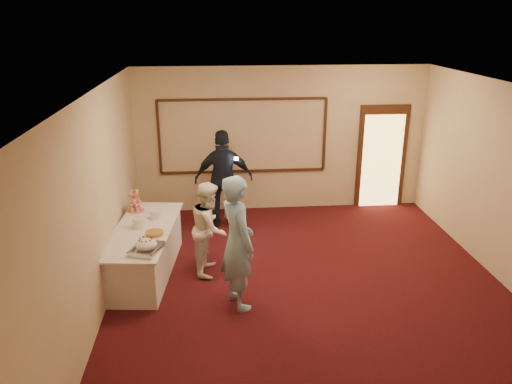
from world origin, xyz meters
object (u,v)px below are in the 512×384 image
Objects in this scene: plate_stack_b at (156,214)px; guest at (224,179)px; plate_stack_a at (139,223)px; cupcake_stand at (135,203)px; man at (237,243)px; buffet_table at (145,251)px; woman at (210,228)px; pavlova_tray at (146,246)px; tart at (154,234)px.

guest reaches higher than plate_stack_b.
guest is at bearing 52.32° from plate_stack_a.
cupcake_stand is 2.07× the size of plate_stack_a.
buffet_table is at bearing 31.26° from man.
man is 1.13m from woman.
man is at bearing -36.64° from plate_stack_a.
pavlova_tray reaches higher than plate_stack_b.
plate_stack_b is at bearing 72.67° from woman.
guest is (1.54, 1.05, 0.04)m from cupcake_stand.
buffet_table is 1.59× the size of woman.
pavlova_tray reaches higher than tart.
pavlova_tray is at bearing -91.11° from plate_stack_b.
cupcake_stand is 0.21× the size of man.
man reaches higher than pavlova_tray.
cupcake_stand is 1.35× the size of tart.
guest is (1.38, 1.79, 0.10)m from plate_stack_a.
cupcake_stand reaches higher than pavlova_tray.
man is (1.28, -0.25, 0.12)m from pavlova_tray.
man is (1.23, -0.80, 0.18)m from tart.
plate_stack_b is at bearing -44.85° from cupcake_stand.
buffet_table is at bearing 96.80° from woman.
tart is (0.06, 0.54, -0.05)m from pavlova_tray.
pavlova_tray reaches higher than buffet_table.
guest reaches higher than tart.
pavlova_tray is 1.89× the size of tart.
woman is at bearing -1.55° from buffet_table.
plate_stack_b is at bearing 92.78° from tart.
guest reaches higher than buffet_table.
woman is at bearing 15.94° from tart.
pavlova_tray is 0.88m from plate_stack_a.
woman reaches higher than pavlova_tray.
plate_stack_a is (-0.06, 0.04, 0.47)m from buffet_table.
woman is (0.87, -0.42, -0.09)m from plate_stack_b.
plate_stack_b is 0.10× the size of guest.
cupcake_stand is at bearing 65.69° from woman.
plate_stack_b is (0.02, 1.20, -0.00)m from pavlova_tray.
man reaches higher than tart.
plate_stack_a is 2.26m from guest.
woman reaches higher than plate_stack_b.
pavlova_tray is 0.31× the size of guest.
plate_stack_a reaches higher than plate_stack_b.
pavlova_tray is at bearing 56.70° from man.
buffet_table is 0.97m from cupcake_stand.
cupcake_stand is at bearing 103.10° from pavlova_tray.
cupcake_stand is 2.24× the size of plate_stack_b.
plate_stack_b is 0.12× the size of woman.
plate_stack_a is 0.11× the size of guest.
man is 2.90m from guest.
man is (1.65, -1.85, 0.06)m from cupcake_stand.
guest is (-0.11, 2.90, -0.02)m from man.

